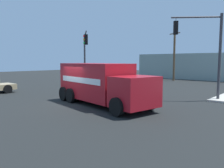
{
  "coord_description": "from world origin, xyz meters",
  "views": [
    {
      "loc": [
        12.05,
        -9.79,
        2.88
      ],
      "look_at": [
        2.54,
        1.17,
        1.41
      ],
      "focal_mm": 36.41,
      "sensor_mm": 36.0,
      "label": 1
    }
  ],
  "objects_px": {
    "delivery_truck": "(101,83)",
    "utility_pole": "(174,54)",
    "traffic_light_secondary": "(205,44)",
    "traffic_light_primary": "(85,51)"
  },
  "relations": [
    {
      "from": "delivery_truck",
      "to": "utility_pole",
      "type": "relative_size",
      "value": 1.06
    },
    {
      "from": "traffic_light_secondary",
      "to": "utility_pole",
      "type": "distance_m",
      "value": 16.92
    },
    {
      "from": "delivery_truck",
      "to": "traffic_light_secondary",
      "type": "distance_m",
      "value": 8.01
    },
    {
      "from": "traffic_light_primary",
      "to": "utility_pole",
      "type": "bearing_deg",
      "value": 77.58
    },
    {
      "from": "delivery_truck",
      "to": "traffic_light_primary",
      "type": "distance_m",
      "value": 10.11
    },
    {
      "from": "traffic_light_secondary",
      "to": "utility_pole",
      "type": "bearing_deg",
      "value": 122.83
    },
    {
      "from": "traffic_light_primary",
      "to": "utility_pole",
      "type": "relative_size",
      "value": 0.78
    },
    {
      "from": "traffic_light_primary",
      "to": "traffic_light_secondary",
      "type": "distance_m",
      "value": 12.37
    },
    {
      "from": "delivery_truck",
      "to": "traffic_light_primary",
      "type": "bearing_deg",
      "value": 143.71
    },
    {
      "from": "traffic_light_primary",
      "to": "traffic_light_secondary",
      "type": "xyz_separation_m",
      "value": [
        12.37,
        0.28,
        0.21
      ]
    }
  ]
}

